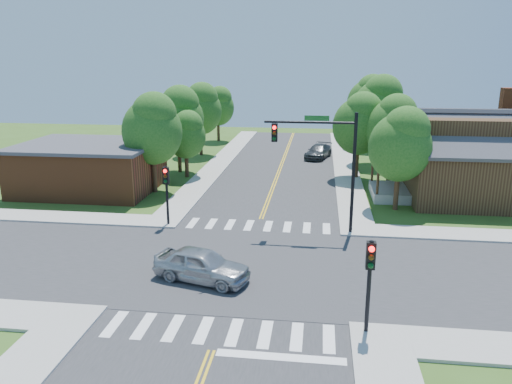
# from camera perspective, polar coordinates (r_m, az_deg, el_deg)

# --- Properties ---
(ground) EXTENTS (100.00, 100.00, 0.00)m
(ground) POSITION_cam_1_polar(r_m,az_deg,el_deg) (25.40, -1.46, -8.53)
(ground) COLOR #365219
(ground) RESTS_ON ground
(road_ns) EXTENTS (10.00, 90.00, 0.04)m
(road_ns) POSITION_cam_1_polar(r_m,az_deg,el_deg) (25.39, -1.46, -8.49)
(road_ns) COLOR #2D2D30
(road_ns) RESTS_ON ground
(road_ew) EXTENTS (90.00, 10.00, 0.04)m
(road_ew) POSITION_cam_1_polar(r_m,az_deg,el_deg) (25.39, -1.46, -8.48)
(road_ew) COLOR #2D2D30
(road_ew) RESTS_ON ground
(intersection_patch) EXTENTS (10.20, 10.20, 0.06)m
(intersection_patch) POSITION_cam_1_polar(r_m,az_deg,el_deg) (25.40, -1.46, -8.53)
(intersection_patch) COLOR #2D2D30
(intersection_patch) RESTS_ON ground
(sidewalk_ne) EXTENTS (40.00, 40.00, 0.14)m
(sidewalk_ne) POSITION_cam_1_polar(r_m,az_deg,el_deg) (41.90, 24.05, -0.11)
(sidewalk_ne) COLOR #9E9B93
(sidewalk_ne) RESTS_ON ground
(sidewalk_nw) EXTENTS (40.00, 40.00, 0.14)m
(sidewalk_nw) POSITION_cam_1_polar(r_m,az_deg,el_deg) (44.54, -18.73, 1.27)
(sidewalk_nw) COLOR #9E9B93
(sidewalk_nw) RESTS_ON ground
(crosswalk_north) EXTENTS (8.85, 2.00, 0.01)m
(crosswalk_north) POSITION_cam_1_polar(r_m,az_deg,el_deg) (31.10, 0.29, -3.87)
(crosswalk_north) COLOR white
(crosswalk_north) RESTS_ON ground
(crosswalk_south) EXTENTS (8.85, 2.00, 0.01)m
(crosswalk_south) POSITION_cam_1_polar(r_m,az_deg,el_deg) (19.96, -4.27, -15.56)
(crosswalk_south) COLOR white
(crosswalk_south) RESTS_ON ground
(centerline) EXTENTS (0.30, 90.00, 0.01)m
(centerline) POSITION_cam_1_polar(r_m,az_deg,el_deg) (25.38, -1.46, -8.44)
(centerline) COLOR yellow
(centerline) RESTS_ON ground
(stop_bar) EXTENTS (4.60, 0.45, 0.09)m
(stop_bar) POSITION_cam_1_polar(r_m,az_deg,el_deg) (18.51, 2.83, -18.43)
(stop_bar) COLOR white
(stop_bar) RESTS_ON ground
(signal_mast_ne) EXTENTS (5.30, 0.42, 7.20)m
(signal_mast_ne) POSITION_cam_1_polar(r_m,az_deg,el_deg) (29.05, 7.85, 4.43)
(signal_mast_ne) COLOR black
(signal_mast_ne) RESTS_ON ground
(signal_pole_se) EXTENTS (0.34, 0.42, 3.80)m
(signal_pole_se) POSITION_cam_1_polar(r_m,az_deg,el_deg) (19.03, 12.89, -8.68)
(signal_pole_se) COLOR black
(signal_pole_se) RESTS_ON ground
(signal_pole_nw) EXTENTS (0.34, 0.42, 3.80)m
(signal_pole_nw) POSITION_cam_1_polar(r_m,az_deg,el_deg) (30.92, -10.21, 0.84)
(signal_pole_nw) COLOR black
(signal_pole_nw) RESTS_ON ground
(house_ne) EXTENTS (13.05, 8.80, 7.11)m
(house_ne) POSITION_cam_1_polar(r_m,az_deg,el_deg) (39.53, 24.20, 3.87)
(house_ne) COLOR #311D11
(house_ne) RESTS_ON ground
(building_nw) EXTENTS (10.40, 8.40, 3.73)m
(building_nw) POSITION_cam_1_polar(r_m,az_deg,el_deg) (41.16, -18.48, 2.78)
(building_nw) COLOR brown
(building_nw) RESTS_ON ground
(tree_e_a) EXTENTS (4.20, 3.99, 7.13)m
(tree_e_a) POSITION_cam_1_polar(r_m,az_deg,el_deg) (34.69, 16.30, 5.43)
(tree_e_a) COLOR #382314
(tree_e_a) RESTS_ON ground
(tree_e_b) EXTENTS (4.35, 4.14, 7.40)m
(tree_e_b) POSITION_cam_1_polar(r_m,az_deg,el_deg) (41.96, 15.41, 7.37)
(tree_e_b) COLOR #382314
(tree_e_b) RESTS_ON ground
(tree_e_c) EXTENTS (5.08, 4.83, 8.64)m
(tree_e_c) POSITION_cam_1_polar(r_m,az_deg,el_deg) (49.38, 13.93, 9.54)
(tree_e_c) COLOR #382314
(tree_e_c) RESTS_ON ground
(tree_e_d) EXTENTS (4.90, 4.65, 8.33)m
(tree_e_d) POSITION_cam_1_polar(r_m,az_deg,el_deg) (58.05, 12.88, 10.21)
(tree_e_d) COLOR #382314
(tree_e_d) RESTS_ON ground
(tree_w_a) EXTENTS (4.55, 4.33, 7.74)m
(tree_w_a) POSITION_cam_1_polar(r_m,az_deg,el_deg) (38.58, -11.73, 7.27)
(tree_w_a) COLOR #382314
(tree_w_a) RESTS_ON ground
(tree_w_b) EXTENTS (4.61, 4.38, 7.83)m
(tree_w_b) POSITION_cam_1_polar(r_m,az_deg,el_deg) (45.22, -8.84, 8.64)
(tree_w_b) COLOR #382314
(tree_w_b) RESTS_ON ground
(tree_w_c) EXTENTS (4.51, 4.29, 7.67)m
(tree_w_c) POSITION_cam_1_polar(r_m,az_deg,el_deg) (52.99, -6.35, 9.57)
(tree_w_c) COLOR #382314
(tree_w_c) RESTS_ON ground
(tree_w_d) EXTENTS (3.96, 3.76, 6.74)m
(tree_w_d) POSITION_cam_1_polar(r_m,az_deg,el_deg) (61.89, -4.31, 9.87)
(tree_w_d) COLOR #382314
(tree_w_d) RESTS_ON ground
(tree_house) EXTENTS (4.38, 4.16, 7.44)m
(tree_house) POSITION_cam_1_polar(r_m,az_deg,el_deg) (43.04, 11.79, 7.82)
(tree_house) COLOR #382314
(tree_house) RESTS_ON ground
(tree_bldg) EXTENTS (3.45, 3.28, 5.86)m
(tree_bldg) POSITION_cam_1_polar(r_m,az_deg,el_deg) (43.30, -7.97, 6.64)
(tree_bldg) COLOR #382314
(tree_bldg) RESTS_ON ground
(car_silver) EXTENTS (4.29, 5.59, 1.57)m
(car_silver) POSITION_cam_1_polar(r_m,az_deg,el_deg) (23.71, -6.22, -8.36)
(car_silver) COLOR #AFB2B6
(car_silver) RESTS_ON ground
(car_dgrey) EXTENTS (4.40, 5.74, 1.37)m
(car_dgrey) POSITION_cam_1_polar(r_m,az_deg,el_deg) (51.85, 7.13, 4.57)
(car_dgrey) COLOR #313437
(car_dgrey) RESTS_ON ground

